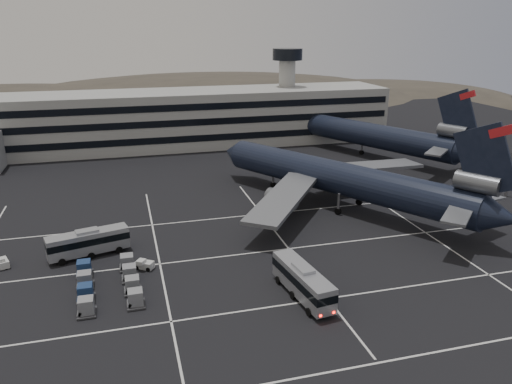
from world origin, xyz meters
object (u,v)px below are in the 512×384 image
at_px(bus_near, 303,280).
at_px(tug_a, 3,263).
at_px(trijet_main, 343,179).
at_px(bus_far, 88,242).
at_px(uld_cluster, 108,283).

xyz_separation_m(bus_near, tug_a, (-35.10, 17.32, -1.52)).
bearing_deg(bus_near, trijet_main, 49.41).
distance_m(trijet_main, bus_far, 42.22).
height_order(trijet_main, bus_far, trijet_main).
bearing_deg(bus_far, bus_near, -140.86).
bearing_deg(tug_a, trijet_main, -11.65).
distance_m(trijet_main, uld_cluster, 43.12).
distance_m(bus_near, bus_far, 30.27).
relative_size(bus_near, tug_a, 4.46).
height_order(bus_far, uld_cluster, bus_far).
xyz_separation_m(trijet_main, bus_far, (-41.28, -8.31, -3.16)).
distance_m(bus_far, tug_a, 10.84).
height_order(bus_near, bus_far, bus_near).
distance_m(bus_far, uld_cluster, 10.73).
xyz_separation_m(bus_far, tug_a, (-10.73, -0.63, -1.45)).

